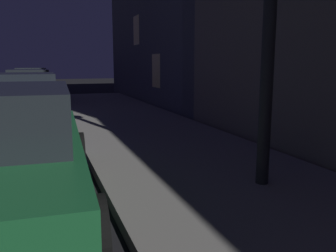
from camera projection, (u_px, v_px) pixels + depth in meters
The scene contains 4 objects.
car_blue at pixel (21, 102), 8.86m from camera, with size 2.12×4.42×1.43m.
car_black at pixel (28, 87), 14.70m from camera, with size 2.14×4.45×1.43m.
car_white at pixel (31, 81), 20.02m from camera, with size 2.12×4.18×1.43m.
building_far at pixel (228, 8), 15.72m from camera, with size 8.18×11.22×8.18m.
Camera 1 is at (3.33, -0.38, 1.67)m, focal length 37.76 mm.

